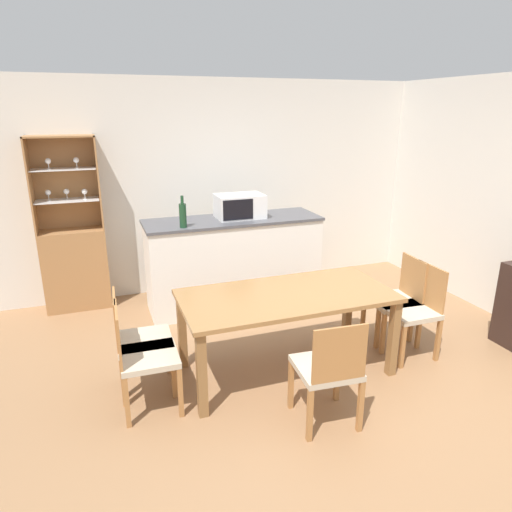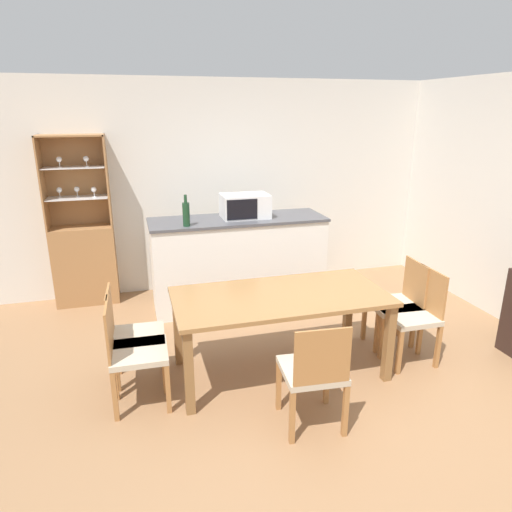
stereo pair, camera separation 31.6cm
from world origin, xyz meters
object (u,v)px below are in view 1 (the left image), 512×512
(dining_chair_side_left_near, at_px, (143,356))
(dining_chair_head_near, at_px, (328,370))
(dining_chair_side_right_near, at_px, (414,310))
(dining_chair_side_left_far, at_px, (139,341))
(microwave, at_px, (240,206))
(dining_table, at_px, (287,304))
(dining_chair_side_right_far, at_px, (396,300))
(display_cabinet, at_px, (75,257))
(wine_bottle, at_px, (183,215))

(dining_chair_side_left_near, distance_m, dining_chair_head_near, 1.36)
(dining_chair_head_near, distance_m, dining_chair_side_right_near, 1.37)
(dining_chair_side_left_far, bearing_deg, microwave, 139.96)
(dining_table, height_order, microwave, microwave)
(dining_chair_side_right_far, relative_size, dining_chair_head_near, 1.00)
(display_cabinet, bearing_deg, wine_bottle, -33.99)
(display_cabinet, height_order, dining_chair_head_near, display_cabinet)
(display_cabinet, distance_m, dining_chair_head_near, 3.30)
(dining_table, xyz_separation_m, dining_chair_side_left_far, (-1.21, 0.13, -0.19))
(display_cabinet, xyz_separation_m, microwave, (1.80, -0.52, 0.56))
(display_cabinet, bearing_deg, microwave, -16.11)
(dining_chair_head_near, height_order, dining_chair_side_left_far, same)
(dining_table, distance_m, dining_chair_side_left_far, 1.23)
(wine_bottle, bearing_deg, dining_chair_side_right_near, -38.73)
(dining_chair_side_right_far, height_order, wine_bottle, wine_bottle)
(display_cabinet, distance_m, dining_chair_side_right_near, 3.66)
(dining_chair_side_right_near, bearing_deg, dining_table, 84.36)
(dining_chair_side_left_far, distance_m, wine_bottle, 1.52)
(dining_chair_head_near, bearing_deg, display_cabinet, 125.43)
(display_cabinet, xyz_separation_m, dining_chair_head_near, (1.70, -2.82, -0.16))
(display_cabinet, height_order, wine_bottle, display_cabinet)
(dining_chair_side_left_near, xyz_separation_m, dining_chair_head_near, (1.21, -0.63, 0.00))
(dining_chair_side_right_near, relative_size, microwave, 1.62)
(dining_table, bearing_deg, dining_chair_side_left_far, 173.82)
(dining_chair_side_right_far, distance_m, dining_chair_side_right_near, 0.26)
(dining_chair_side_left_near, height_order, wine_bottle, wine_bottle)
(dining_table, xyz_separation_m, dining_chair_side_left_near, (-1.21, -0.13, -0.19))
(dining_chair_side_left_far, distance_m, dining_chair_side_right_near, 2.44)
(dining_chair_side_left_far, bearing_deg, dining_chair_side_left_near, 2.49)
(display_cabinet, relative_size, dining_chair_head_near, 2.27)
(dining_chair_side_left_near, relative_size, microwave, 1.62)
(dining_chair_side_left_far, bearing_deg, dining_chair_head_near, 56.27)
(dining_chair_side_left_near, bearing_deg, dining_chair_side_left_far, -178.50)
(display_cabinet, xyz_separation_m, dining_chair_side_left_far, (0.49, -1.94, -0.16))
(dining_chair_side_left_far, xyz_separation_m, dining_chair_side_right_near, (2.43, -0.26, 0.00))
(dining_chair_head_near, distance_m, wine_bottle, 2.27)
(dining_chair_side_right_far, xyz_separation_m, dining_chair_side_left_far, (-2.43, 0.01, 0.00))
(microwave, bearing_deg, dining_chair_side_left_far, -132.53)
(dining_table, xyz_separation_m, dining_chair_side_right_near, (1.21, -0.13, -0.19))
(dining_chair_side_right_far, bearing_deg, dining_chair_side_right_near, -175.76)
(dining_table, height_order, dining_chair_side_left_far, dining_chair_side_left_far)
(dining_chair_side_left_near, xyz_separation_m, wine_bottle, (0.62, 1.45, 0.72))
(dining_chair_side_right_far, height_order, dining_chair_side_left_far, same)
(dining_chair_side_left_near, bearing_deg, microwave, 143.71)
(dining_table, bearing_deg, dining_chair_side_right_near, -6.10)
(wine_bottle, bearing_deg, dining_chair_head_near, -74.10)
(dining_table, height_order, dining_chair_side_right_far, dining_chair_side_right_far)
(dining_chair_side_left_near, bearing_deg, dining_chair_head_near, 64.11)
(display_cabinet, relative_size, microwave, 3.68)
(dining_table, distance_m, dining_chair_side_right_far, 1.23)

